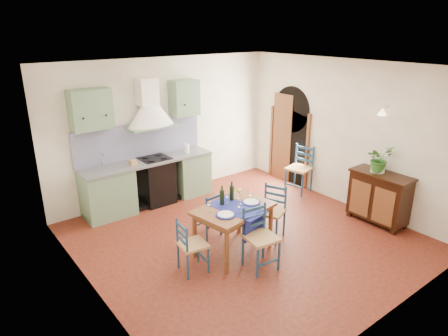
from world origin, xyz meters
The scene contains 13 objects.
floor centered at (0.00, 0.00, 0.00)m, with size 5.00×5.00×0.00m, color #43140E.
back_wall centered at (-0.47, 2.29, 1.05)m, with size 5.00×0.96×2.80m.
right_wall centered at (2.50, 0.28, 1.34)m, with size 0.26×5.00×2.80m.
left_wall centered at (-2.50, 0.00, 1.40)m, with size 0.04×5.00×2.80m, color white.
ceiling centered at (0.00, 0.00, 2.80)m, with size 5.00×5.00×0.01m, color white.
dining_table centered at (-0.40, -0.20, 0.67)m, with size 1.30×1.02×1.07m.
chair_near centered at (-0.38, -0.77, 0.48)m, with size 0.49×0.49×0.94m.
chair_far centered at (-0.42, 0.44, 0.41)m, with size 0.41×0.41×0.79m.
chair_left centered at (-1.23, -0.26, 0.42)m, with size 0.42×0.42×0.81m.
chair_right centered at (0.39, -0.22, 0.46)m, with size 0.55×0.55×0.89m.
chair_spare centered at (2.23, 0.83, 0.51)m, with size 0.56×0.56×0.99m.
sideboard centered at (2.26, -1.01, 0.51)m, with size 0.50×1.05×0.94m.
potted_plant centered at (2.28, -0.90, 1.17)m, with size 0.43×0.37×0.48m, color #2E6724.
Camera 1 is at (-3.89, -4.46, 3.36)m, focal length 32.00 mm.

